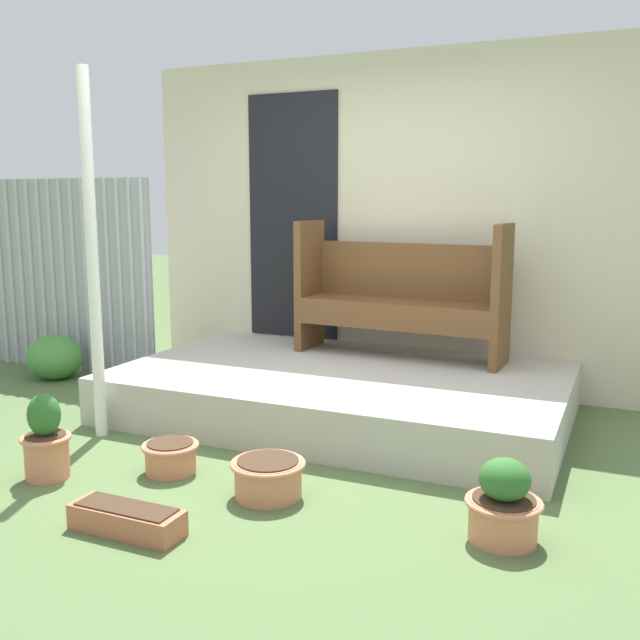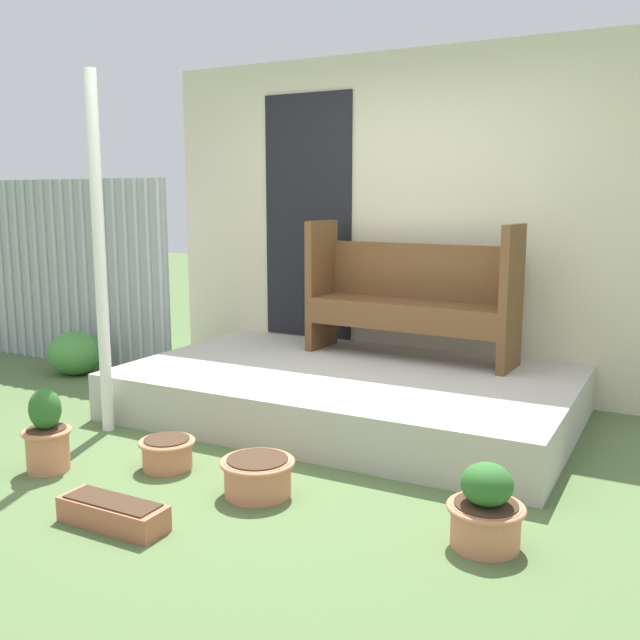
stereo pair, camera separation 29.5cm
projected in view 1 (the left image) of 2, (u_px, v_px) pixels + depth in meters
The scene contains 12 objects.
ground_plane at pixel (286, 459), 4.13m from camera, with size 24.00×24.00×0.00m, color #516B3D.
porch_slab at pixel (342, 392), 4.95m from camera, with size 3.00×1.86×0.32m.
house_wall at pixel (384, 222), 5.63m from camera, with size 4.20×0.08×2.60m.
fence_corrugated at pixel (38, 274), 6.28m from camera, with size 2.44×0.05×1.66m.
support_post at pixel (92, 258), 4.36m from camera, with size 0.07×0.07×2.26m.
bench at pixel (401, 290), 5.27m from camera, with size 1.58×0.48×1.00m.
flower_pot_left at pixel (46, 441), 3.82m from camera, with size 0.27×0.27×0.47m.
flower_pot_middle at pixel (171, 455), 3.92m from camera, with size 0.32×0.32×0.17m.
flower_pot_right at pixel (268, 476), 3.60m from camera, with size 0.38×0.38×0.19m.
flower_pot_far_right at pixel (504, 505), 3.13m from camera, with size 0.34×0.34×0.38m.
planter_box_rect at pixel (127, 519), 3.22m from camera, with size 0.54×0.18×0.13m.
shrub_by_fence at pixel (55, 357), 5.93m from camera, with size 0.47×0.42×0.37m.
Camera 1 is at (1.78, -3.51, 1.50)m, focal length 40.00 mm.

